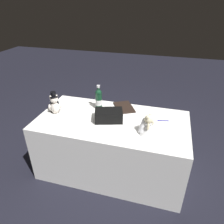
{
  "coord_description": "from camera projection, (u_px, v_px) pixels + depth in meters",
  "views": [
    {
      "loc": [
        0.54,
        -1.92,
        1.94
      ],
      "look_at": [
        0.0,
        0.0,
        0.82
      ],
      "focal_mm": 33.24,
      "sensor_mm": 36.0,
      "label": 1
    }
  ],
  "objects": [
    {
      "name": "teddy_bear_groom",
      "position": [
        55.0,
        105.0,
        2.43
      ],
      "size": [
        0.14,
        0.14,
        0.27
      ],
      "color": "silver",
      "rests_on": "reception_table"
    },
    {
      "name": "teddy_bear_bride",
      "position": [
        147.0,
        126.0,
        2.06
      ],
      "size": [
        0.23,
        0.19,
        0.22
      ],
      "color": "white",
      "rests_on": "reception_table"
    },
    {
      "name": "gift_case_black",
      "position": [
        109.0,
        115.0,
        2.3
      ],
      "size": [
        0.34,
        0.27,
        0.12
      ],
      "color": "black",
      "rests_on": "reception_table"
    },
    {
      "name": "ground_plane",
      "position": [
        112.0,
        167.0,
        2.69
      ],
      "size": [
        12.0,
        12.0,
        0.0
      ],
      "primitive_type": "plane",
      "color": "black"
    },
    {
      "name": "reception_table",
      "position": [
        112.0,
        145.0,
        2.51
      ],
      "size": [
        1.7,
        0.88,
        0.72
      ],
      "primitive_type": "cube",
      "color": "white",
      "rests_on": "ground_plane"
    },
    {
      "name": "guestbook",
      "position": [
        124.0,
        107.0,
        2.58
      ],
      "size": [
        0.33,
        0.37,
        0.02
      ],
      "primitive_type": "cube",
      "rotation": [
        0.0,
        0.0,
        0.5
      ],
      "color": "black",
      "rests_on": "reception_table"
    },
    {
      "name": "signing_pen",
      "position": [
        164.0,
        121.0,
        2.31
      ],
      "size": [
        0.13,
        0.04,
        0.01
      ],
      "color": "navy",
      "rests_on": "reception_table"
    },
    {
      "name": "champagne_bottle",
      "position": [
        99.0,
        99.0,
        2.51
      ],
      "size": [
        0.08,
        0.08,
        0.31
      ],
      "color": "#123922",
      "rests_on": "reception_table"
    }
  ]
}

